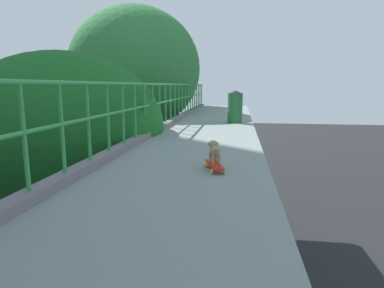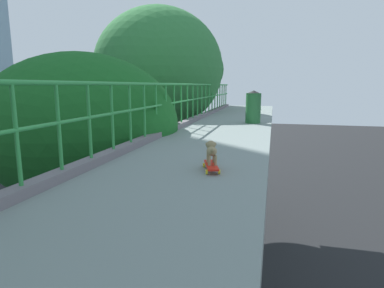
{
  "view_description": "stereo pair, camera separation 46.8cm",
  "coord_description": "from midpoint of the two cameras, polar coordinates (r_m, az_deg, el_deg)",
  "views": [
    {
      "loc": [
        1.72,
        -1.4,
        6.95
      ],
      "look_at": [
        1.06,
        3.16,
        6.12
      ],
      "focal_mm": 30.25,
      "sensor_mm": 36.0,
      "label": 1
    },
    {
      "loc": [
        2.17,
        -1.31,
        6.95
      ],
      "look_at": [
        1.06,
        3.16,
        6.12
      ],
      "focal_mm": 30.25,
      "sensor_mm": 36.0,
      "label": 2
    }
  ],
  "objects": [
    {
      "name": "car_black_fifth",
      "position": [
        14.93,
        -22.37,
        -15.51
      ],
      "size": [
        1.75,
        4.01,
        1.35
      ],
      "color": "black",
      "rests_on": "ground"
    },
    {
      "name": "car_white_sixth",
      "position": [
        19.81,
        -26.19,
        -9.47
      ],
      "size": [
        2.0,
        3.99,
        1.32
      ],
      "color": "silver",
      "rests_on": "ground"
    },
    {
      "name": "city_bus",
      "position": [
        34.26,
        -10.71,
        1.75
      ],
      "size": [
        2.52,
        10.54,
        3.51
      ],
      "color": "white",
      "rests_on": "ground"
    },
    {
      "name": "roadside_tree_mid",
      "position": [
        8.55,
        -23.0,
        2.31
      ],
      "size": [
        4.82,
        4.82,
        7.76
      ],
      "color": "#523227",
      "rests_on": "ground"
    },
    {
      "name": "roadside_tree_far",
      "position": [
        14.45,
        -10.89,
        12.72
      ],
      "size": [
        5.53,
        5.53,
        10.25
      ],
      "color": "#4E382E",
      "rests_on": "ground"
    },
    {
      "name": "roadside_tree_farthest",
      "position": [
        18.0,
        -6.73,
        12.38
      ],
      "size": [
        4.37,
        4.37,
        9.48
      ],
      "color": "#483124",
      "rests_on": "ground"
    },
    {
      "name": "toy_skateboard",
      "position": [
        4.29,
        0.88,
        -3.79
      ],
      "size": [
        0.3,
        0.56,
        0.09
      ],
      "color": "red",
      "rests_on": "overpass_deck"
    },
    {
      "name": "small_dog",
      "position": [
        4.3,
        0.86,
        -0.99
      ],
      "size": [
        0.2,
        0.33,
        0.3
      ],
      "color": "#95845C",
      "rests_on": "toy_skateboard"
    },
    {
      "name": "litter_bin",
      "position": [
        9.84,
        6.25,
        6.63
      ],
      "size": [
        0.45,
        0.45,
        0.97
      ],
      "color": "#286C36",
      "rests_on": "overpass_deck"
    }
  ]
}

